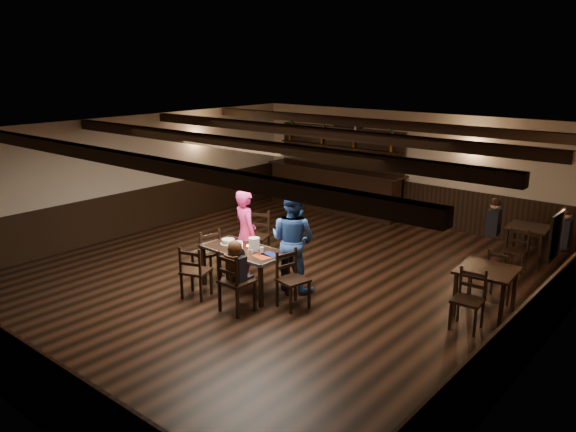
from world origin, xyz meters
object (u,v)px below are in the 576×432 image
Objects in this scene: chair_near_left at (193,268)px; man_blue at (293,240)px; dining_table at (244,254)px; woman_pink at (246,234)px; bar_counter at (335,183)px; chair_near_right at (233,278)px; cake at (228,242)px.

chair_near_left is 0.52× the size of man_blue.
woman_pink reaches higher than dining_table.
chair_near_right is at bearing -68.56° from bar_counter.
woman_pink reaches higher than chair_near_right.
chair_near_left is 1.31m from woman_pink.
man_blue is (0.09, 1.38, 0.29)m from chair_near_right.
chair_near_right is 1.24m from cake.
bar_counter is at bearing 111.44° from chair_near_right.
man_blue is at bearing -150.86° from woman_pink.
bar_counter is (-1.56, 5.03, -0.10)m from woman_pink.
bar_counter is (-1.55, 5.47, -0.07)m from cake.
woman_pink is 5.90× the size of cake.
woman_pink is at bearing 131.51° from dining_table.
chair_near_right reaches higher than chair_near_left.
dining_table is 5.59× the size of cake.
bar_counter reaches higher than woman_pink.
man_blue is at bearing 54.77° from chair_near_left.
woman_pink is at bearing -72.83° from bar_counter.
woman_pink is (-0.41, 0.46, 0.16)m from dining_table.
cake reaches higher than dining_table.
man_blue reaches higher than cake.
chair_near_right is at bearing 80.38° from man_blue.
woman_pink is (-0.01, 1.27, 0.29)m from chair_near_left.
bar_counter reaches higher than dining_table.
man_blue is 1.16m from cake.
man_blue reaches higher than chair_near_right.
chair_near_right is 6.75m from bar_counter.
dining_table is at bearing 122.60° from chair_near_right.
bar_counter is (-2.55, 4.90, -0.16)m from man_blue.
woman_pink reaches higher than chair_near_left.
dining_table is at bearing -70.34° from bar_counter.
woman_pink is (-0.91, 1.25, 0.23)m from chair_near_right.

